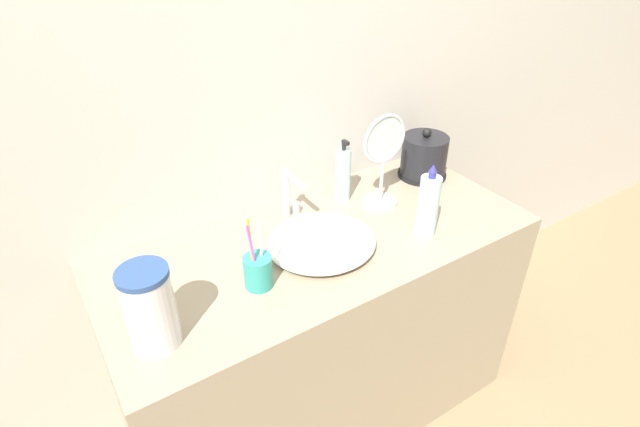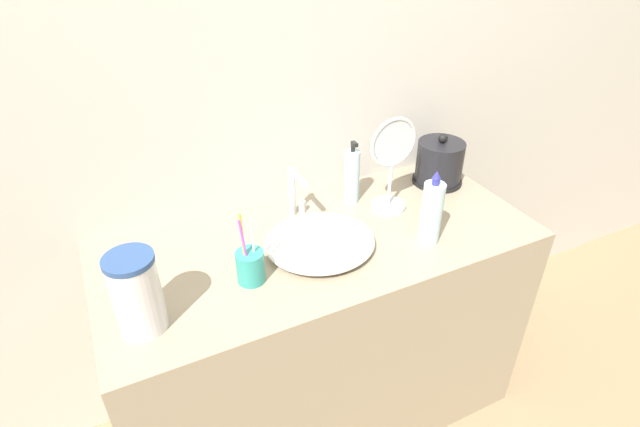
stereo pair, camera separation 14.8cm
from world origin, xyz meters
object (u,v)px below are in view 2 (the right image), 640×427
Objects in this scene: vanity_mirror at (392,160)px; shampoo_bottle at (431,212)px; toothbrush_cup at (250,266)px; faucet at (295,191)px; lotion_bottle at (352,176)px; electric_kettle at (439,164)px; water_pitcher at (137,293)px.

shampoo_bottle is at bearing -89.15° from vanity_mirror.
toothbrush_cup is 0.89× the size of shampoo_bottle.
shampoo_bottle is at bearing -45.01° from faucet.
faucet is 0.33m from vanity_mirror.
faucet is at bearing -178.98° from lotion_bottle.
faucet is 0.80× the size of toothbrush_cup.
lotion_bottle is (-0.35, 0.02, 0.02)m from electric_kettle.
water_pitcher is at bearing -166.23° from vanity_mirror.
faucet is at bearing 134.99° from shampoo_bottle.
vanity_mirror is (0.30, -0.09, 0.08)m from faucet.
lotion_bottle reaches higher than faucet.
faucet is 0.90× the size of electric_kettle.
faucet is 0.53× the size of vanity_mirror.
shampoo_bottle is (0.31, -0.31, 0.01)m from faucet.
electric_kettle is 1.14m from water_pitcher.
shampoo_bottle is (-0.25, -0.29, 0.03)m from electric_kettle.
vanity_mirror is (-0.26, -0.07, 0.10)m from electric_kettle.
vanity_mirror is (0.09, -0.09, 0.08)m from lotion_bottle.
faucet is at bearing 45.35° from toothbrush_cup.
lotion_bottle is (0.45, 0.25, 0.05)m from toothbrush_cup.
toothbrush_cup is 1.00× the size of water_pitcher.
shampoo_bottle reaches higher than faucet.
toothbrush_cup is at bearing 173.56° from shampoo_bottle.
toothbrush_cup is 0.58m from vanity_mirror.
vanity_mirror reaches higher than electric_kettle.
electric_kettle is 0.90× the size of water_pitcher.
lotion_bottle is 0.69× the size of vanity_mirror.
faucet is at bearing 177.96° from electric_kettle.
toothbrush_cup is 0.96× the size of lotion_bottle.
lotion_bottle is at bearing 21.72° from water_pitcher.
electric_kettle is at bearing -3.87° from lotion_bottle.
electric_kettle is 0.84m from toothbrush_cup.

